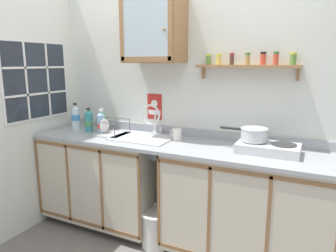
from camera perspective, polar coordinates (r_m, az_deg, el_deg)
The scene contains 20 objects.
back_wall at distance 2.96m, azimuth 3.14°, elevation 5.46°, with size 3.31×0.07×2.62m.
side_wall_left at distance 3.11m, azimuth -28.62°, elevation 4.18°, with size 0.05×3.40×2.62m, color silver.
lower_cabinet_run at distance 3.27m, azimuth -11.62°, elevation -9.71°, with size 1.21×0.60×0.91m.
lower_cabinet_run_right at distance 2.71m, azimuth 14.13°, elevation -14.47°, with size 1.33×0.60×0.91m.
countertop at distance 2.74m, azimuth 0.44°, elevation -3.33°, with size 2.67×0.63×0.03m, color #9EA3A8.
backsplash at distance 2.99m, azimuth 2.81°, elevation -1.02°, with size 2.67×0.02×0.08m, color #9EA3A8.
sink at distance 2.91m, azimuth -4.38°, elevation -2.62°, with size 0.55×0.46×0.44m.
hot_plate_stove at distance 2.53m, azimuth 17.92°, elevation -3.92°, with size 0.47×0.27×0.08m.
saucepan at distance 2.55m, azimuth 15.53°, elevation -1.42°, with size 0.39×0.21×0.11m.
bottle_water_blue_0 at distance 3.13m, azimuth -12.22°, elevation 0.51°, with size 0.08×0.08×0.24m.
bottle_detergent_teal_1 at distance 3.25m, azimuth -14.38°, elevation 0.90°, with size 0.08×0.08×0.24m.
bottle_water_clear_2 at distance 3.36m, azimuth -16.66°, elevation 1.53°, with size 0.09×0.09×0.28m.
bottle_soda_green_3 at distance 3.23m, azimuth -12.03°, elevation 0.93°, with size 0.08×0.08×0.24m.
dish_rack at distance 3.07m, azimuth -10.59°, elevation -1.21°, with size 0.29×0.28×0.15m.
mug at distance 2.81m, azimuth 1.63°, elevation -1.54°, with size 0.12×0.08×0.11m.
wall_cabinet at distance 2.89m, azimuth -2.59°, elevation 17.53°, with size 0.53×0.35×0.60m.
spice_shelf at distance 2.68m, azimuth 14.54°, elevation 10.96°, with size 0.85×0.14×0.23m.
warning_sign at distance 3.09m, azimuth -2.50°, elevation 3.54°, with size 0.16×0.01×0.25m.
window at distance 3.32m, azimuth -23.07°, elevation 7.69°, with size 0.03×0.78×0.76m.
trash_bin at distance 2.93m, azimuth -1.95°, elevation -18.08°, with size 0.33×0.33×0.35m.
Camera 1 is at (1.14, -2.09, 1.64)m, focal length 33.06 mm.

